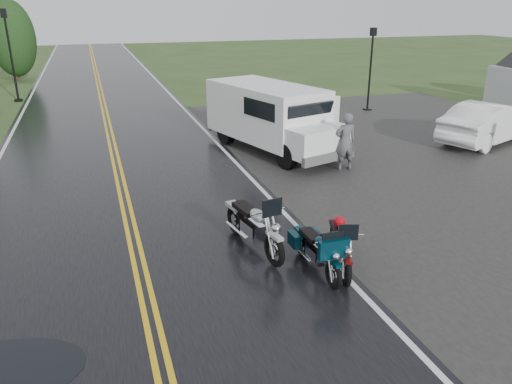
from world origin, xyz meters
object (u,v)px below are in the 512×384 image
Objects in this scene: motorcycle_teal at (334,264)px; motorcycle_silver at (275,237)px; motorcycle_red at (347,260)px; lamp_post_far_left at (11,56)px; lamp_post_far_right at (370,70)px; sedan_white at (488,123)px; van_white at (287,133)px; person_at_van at (345,143)px.

motorcycle_teal is 1.37m from motorcycle_silver.
lamp_post_far_left reaches higher than motorcycle_red.
lamp_post_far_left is at bearing 154.24° from lamp_post_far_right.
sedan_white reaches higher than motorcycle_silver.
sedan_white reaches higher than motorcycle_teal.
motorcycle_silver is at bearing -130.61° from van_white.
person_at_van is at bearing -37.46° from van_white.
sedan_white is at bearing -39.71° from lamp_post_far_left.
person_at_van is at bearing -124.41° from lamp_post_far_right.
van_white is (1.56, 7.00, 0.59)m from motorcycle_red.
person_at_van is 0.39× the size of sedan_white.
motorcycle_red reaches higher than motorcycle_teal.
motorcycle_silver is at bearing -72.03° from lamp_post_far_left.
lamp_post_far_left reaches higher than van_white.
van_white reaches higher than motorcycle_teal.
person_at_van is (3.29, 6.35, 0.31)m from motorcycle_red.
motorcycle_teal is 0.40× the size of lamp_post_far_left.
motorcycle_teal is at bearing 105.79° from sedan_white.
person_at_van is at bearing 80.77° from motorcycle_red.
lamp_post_far_right is at bearing -10.94° from sedan_white.
motorcycle_red is at bearing -119.43° from van_white.
motorcycle_teal is 12.75m from sedan_white.
sedan_white is at bearing 20.12° from motorcycle_silver.
lamp_post_far_left is at bearing -50.57° from person_at_van.
motorcycle_silver is 22.49m from lamp_post_far_left.
motorcycle_silver is at bearing 55.01° from person_at_van.
van_white is 8.44m from sedan_white.
motorcycle_silver is 0.51× the size of sedan_white.
lamp_post_far_left is at bearing 97.65° from motorcycle_silver.
motorcycle_silver is 1.30× the size of person_at_van.
van_white reaches higher than sedan_white.
motorcycle_teal is 0.48× the size of lamp_post_far_right.
lamp_post_far_right is at bearing 56.62° from motorcycle_teal.
person_at_van reaches higher than motorcycle_silver.
motorcycle_red is 0.28m from motorcycle_teal.
lamp_post_far_right is (9.06, 14.39, 1.42)m from motorcycle_teal.
person_at_van reaches higher than motorcycle_teal.
lamp_post_far_right is (-1.18, 6.80, 1.22)m from sedan_white.
motorcycle_silver reaches higher than motorcycle_red.
lamp_post_far_right is at bearing 43.18° from motorcycle_silver.
motorcycle_teal is at bearing 65.29° from person_at_van.
van_white reaches higher than motorcycle_silver.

